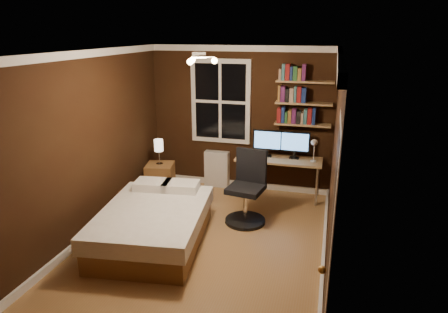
% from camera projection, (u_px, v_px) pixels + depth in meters
% --- Properties ---
extents(floor, '(4.20, 4.20, 0.00)m').
position_uv_depth(floor, '(205.00, 241.00, 5.42)').
color(floor, olive).
rests_on(floor, ground).
extents(wall_back, '(3.20, 0.04, 2.50)m').
position_uv_depth(wall_back, '(240.00, 119.00, 6.97)').
color(wall_back, black).
rests_on(wall_back, ground).
extents(wall_left, '(0.04, 4.20, 2.50)m').
position_uv_depth(wall_left, '(92.00, 144.00, 5.44)').
color(wall_left, black).
rests_on(wall_left, ground).
extents(wall_right, '(0.04, 4.20, 2.50)m').
position_uv_depth(wall_right, '(334.00, 164.00, 4.64)').
color(wall_right, black).
rests_on(wall_right, ground).
extents(ceiling, '(3.20, 4.20, 0.02)m').
position_uv_depth(ceiling, '(202.00, 51.00, 4.67)').
color(ceiling, white).
rests_on(ceiling, wall_back).
extents(window, '(1.06, 0.06, 1.46)m').
position_uv_depth(window, '(221.00, 102.00, 6.94)').
color(window, white).
rests_on(window, wall_back).
extents(door, '(0.03, 0.82, 2.05)m').
position_uv_depth(door, '(329.00, 248.00, 3.29)').
color(door, black).
rests_on(door, ground).
extents(door_knob, '(0.06, 0.06, 0.06)m').
position_uv_depth(door_knob, '(322.00, 270.00, 3.03)').
color(door_knob, gold).
rests_on(door_knob, door).
extents(ceiling_fixture, '(0.44, 0.44, 0.18)m').
position_uv_depth(ceiling_fixture, '(199.00, 61.00, 4.60)').
color(ceiling_fixture, beige).
rests_on(ceiling_fixture, ceiling).
extents(bookshelf_lower, '(0.92, 0.22, 0.03)m').
position_uv_depth(bookshelf_lower, '(302.00, 124.00, 6.59)').
color(bookshelf_lower, tan).
rests_on(bookshelf_lower, wall_back).
extents(books_row_lower, '(0.60, 0.16, 0.23)m').
position_uv_depth(books_row_lower, '(303.00, 117.00, 6.55)').
color(books_row_lower, maroon).
rests_on(books_row_lower, bookshelf_lower).
extents(bookshelf_middle, '(0.92, 0.22, 0.03)m').
position_uv_depth(bookshelf_middle, '(304.00, 103.00, 6.49)').
color(bookshelf_middle, tan).
rests_on(bookshelf_middle, wall_back).
extents(books_row_middle, '(0.42, 0.16, 0.23)m').
position_uv_depth(books_row_middle, '(304.00, 95.00, 6.45)').
color(books_row_middle, navy).
rests_on(books_row_middle, bookshelf_middle).
extents(bookshelf_upper, '(0.92, 0.22, 0.03)m').
position_uv_depth(bookshelf_upper, '(305.00, 82.00, 6.38)').
color(bookshelf_upper, tan).
rests_on(bookshelf_upper, wall_back).
extents(books_row_upper, '(0.42, 0.16, 0.23)m').
position_uv_depth(books_row_upper, '(306.00, 73.00, 6.34)').
color(books_row_upper, '#285F2D').
rests_on(books_row_upper, bookshelf_upper).
extents(bed, '(1.52, 1.97, 0.62)m').
position_uv_depth(bed, '(154.00, 224.00, 5.33)').
color(bed, brown).
rests_on(bed, ground).
extents(nightstand, '(0.53, 0.53, 0.56)m').
position_uv_depth(nightstand, '(160.00, 180.00, 6.87)').
color(nightstand, brown).
rests_on(nightstand, ground).
extents(bedside_lamp, '(0.15, 0.15, 0.44)m').
position_uv_depth(bedside_lamp, '(159.00, 152.00, 6.72)').
color(bedside_lamp, '#F0DFC8').
rests_on(bedside_lamp, nightstand).
extents(radiator, '(0.44, 0.15, 0.66)m').
position_uv_depth(radiator, '(217.00, 169.00, 7.25)').
color(radiator, silver).
rests_on(radiator, ground).
extents(desk, '(1.43, 0.54, 0.68)m').
position_uv_depth(desk, '(279.00, 162.00, 6.72)').
color(desk, tan).
rests_on(desk, ground).
extents(monitor_left, '(0.50, 0.12, 0.46)m').
position_uv_depth(monitor_left, '(267.00, 143.00, 6.75)').
color(monitor_left, black).
rests_on(monitor_left, desk).
extents(monitor_right, '(0.50, 0.12, 0.46)m').
position_uv_depth(monitor_right, '(295.00, 145.00, 6.63)').
color(monitor_right, black).
rests_on(monitor_right, desk).
extents(desk_lamp, '(0.14, 0.32, 0.44)m').
position_uv_depth(desk_lamp, '(314.00, 150.00, 6.39)').
color(desk_lamp, silver).
rests_on(desk_lamp, desk).
extents(office_chair, '(0.60, 0.60, 1.08)m').
position_uv_depth(office_chair, '(247.00, 195.00, 5.88)').
color(office_chair, black).
rests_on(office_chair, ground).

